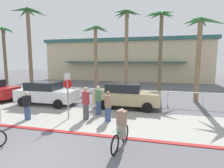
{
  "coord_description": "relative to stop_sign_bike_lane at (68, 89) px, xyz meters",
  "views": [
    {
      "loc": [
        3.91,
        -4.94,
        3.27
      ],
      "look_at": [
        1.21,
        6.0,
        1.78
      ],
      "focal_mm": 28.94,
      "sensor_mm": 36.0,
      "label": 1
    }
  ],
  "objects": [
    {
      "name": "sidewalk_strip",
      "position": [
        0.78,
        0.26,
        -1.67
      ],
      "size": [
        44.0,
        4.0,
        0.02
      ],
      "primitive_type": "cube",
      "color": "#9E9E93",
      "rests_on": "ground"
    },
    {
      "name": "palm_tree_5",
      "position": [
        7.8,
        6.26,
        3.11
      ],
      "size": [
        3.23,
        3.2,
        6.49
      ],
      "color": "#846B4C",
      "rests_on": "ground"
    },
    {
      "name": "rail_fence",
      "position": [
        0.78,
        4.56,
        -0.83
      ],
      "size": [
        23.92,
        0.08,
        1.04
      ],
      "color": "white",
      "rests_on": "ground"
    },
    {
      "name": "pedestrian_0",
      "position": [
        2.23,
        0.17,
        -0.92
      ],
      "size": [
        0.44,
        0.48,
        1.65
      ],
      "color": "#384C7A",
      "rests_on": "ground"
    },
    {
      "name": "pedestrian_3",
      "position": [
        0.98,
        0.16,
        -0.82
      ],
      "size": [
        0.47,
        0.46,
        1.83
      ],
      "color": "#4C4C51",
      "rests_on": "ground"
    },
    {
      "name": "pedestrian_1",
      "position": [
        -2.12,
        -0.66,
        -0.95
      ],
      "size": [
        0.33,
        0.41,
        1.59
      ],
      "color": "#384C7A",
      "rests_on": "ground"
    },
    {
      "name": "car_white_1",
      "position": [
        -3.13,
        2.64,
        -0.81
      ],
      "size": [
        4.4,
        2.02,
        1.69
      ],
      "color": "white",
      "rests_on": "ground"
    },
    {
      "name": "pedestrian_2",
      "position": [
        1.36,
        1.18,
        -0.85
      ],
      "size": [
        0.33,
        0.41,
        1.77
      ],
      "color": "#384C7A",
      "rests_on": "ground"
    },
    {
      "name": "palm_tree_2",
      "position": [
        -1.6,
        9.46,
        3.47
      ],
      "size": [
        2.97,
        3.04,
        6.85
      ],
      "color": "#846B4C",
      "rests_on": "ground"
    },
    {
      "name": "curb_paint",
      "position": [
        0.78,
        -1.74,
        -1.66
      ],
      "size": [
        44.0,
        0.24,
        0.03
      ],
      "primitive_type": "cube",
      "color": "maroon",
      "rests_on": "ground"
    },
    {
      "name": "cyclist_teal_0",
      "position": [
        3.47,
        -2.46,
        -0.98
      ],
      "size": [
        0.38,
        1.81,
        1.5
      ],
      "color": "black",
      "rests_on": "ground"
    },
    {
      "name": "car_tan_2",
      "position": [
        2.74,
        3.18,
        -0.81
      ],
      "size": [
        4.4,
        2.02,
        1.69
      ],
      "color": "tan",
      "rests_on": "ground"
    },
    {
      "name": "building_backdrop",
      "position": [
        -0.33,
        22.25,
        1.64
      ],
      "size": [
        26.21,
        9.79,
        6.58
      ],
      "color": "beige",
      "rests_on": "ground"
    },
    {
      "name": "palm_tree_0",
      "position": [
        -13.17,
        9.37,
        3.83
      ],
      "size": [
        2.75,
        3.22,
        7.22
      ],
      "color": "brown",
      "rests_on": "ground"
    },
    {
      "name": "stop_sign_bike_lane",
      "position": [
        0.0,
        0.0,
        0.0
      ],
      "size": [
        0.52,
        0.56,
        2.56
      ],
      "color": "gray",
      "rests_on": "ground"
    },
    {
      "name": "ground_plane",
      "position": [
        0.78,
        6.06,
        -1.68
      ],
      "size": [
        80.0,
        80.0,
        0.0
      ],
      "primitive_type": "plane",
      "color": "#5B5B60"
    },
    {
      "name": "palm_tree_4",
      "position": [
        4.96,
        10.05,
        4.41
      ],
      "size": [
        3.03,
        3.46,
        8.02
      ],
      "color": "brown",
      "rests_on": "ground"
    },
    {
      "name": "palm_tree_3",
      "position": [
        1.63,
        9.63,
        4.53
      ],
      "size": [
        3.03,
        3.41,
        8.3
      ],
      "color": "#846B4C",
      "rests_on": "ground"
    },
    {
      "name": "palm_tree_1",
      "position": [
        -7.3,
        6.49,
        4.45
      ],
      "size": [
        3.42,
        3.24,
        8.23
      ],
      "color": "#756047",
      "rests_on": "ground"
    }
  ]
}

